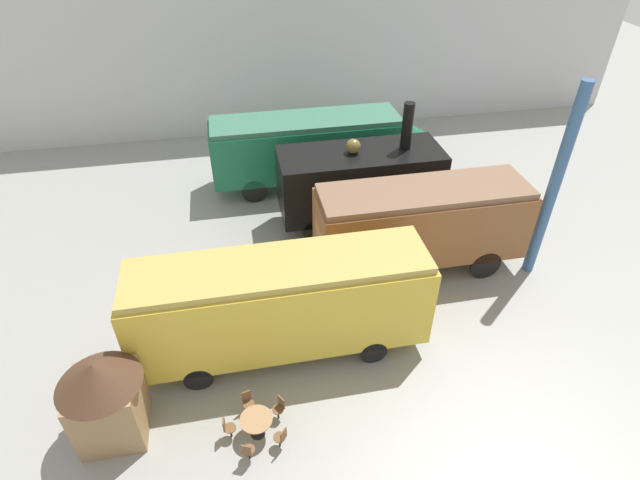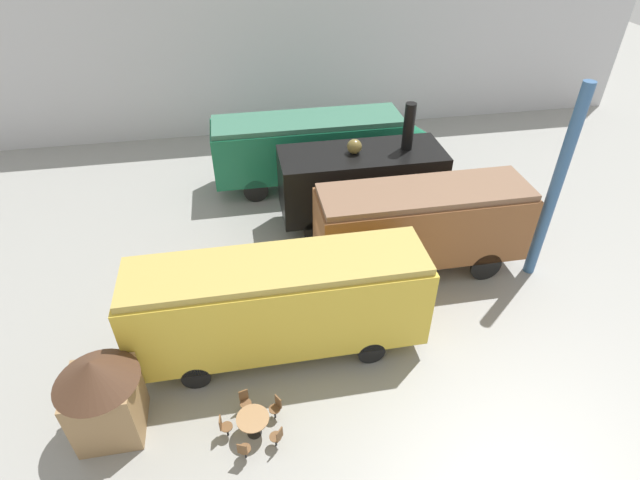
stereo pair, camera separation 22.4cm
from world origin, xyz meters
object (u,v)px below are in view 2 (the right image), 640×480
at_px(visitor_person, 330,291).
at_px(ticket_kiosk, 102,393).
at_px(passenger_coach_wooden, 421,222).
at_px(passenger_coach_vintage, 279,302).
at_px(streamlined_locomotive, 324,144).
at_px(cafe_table_near, 253,421).
at_px(steam_locomotive, 361,180).
at_px(cafe_chair_0, 277,436).

distance_m(visitor_person, ticket_kiosk, 8.32).
height_order(passenger_coach_wooden, visitor_person, passenger_coach_wooden).
relative_size(passenger_coach_vintage, visitor_person, 6.00).
bearing_deg(streamlined_locomotive, cafe_table_near, -108.46).
height_order(passenger_coach_vintage, cafe_table_near, passenger_coach_vintage).
bearing_deg(passenger_coach_wooden, steam_locomotive, 113.13).
height_order(passenger_coach_wooden, passenger_coach_vintage, passenger_coach_vintage).
bearing_deg(passenger_coach_wooden, cafe_table_near, -137.86).
height_order(streamlined_locomotive, passenger_coach_wooden, passenger_coach_wooden).
bearing_deg(cafe_table_near, passenger_coach_wooden, 42.14).
bearing_deg(cafe_chair_0, ticket_kiosk, 23.10).
xyz_separation_m(passenger_coach_wooden, passenger_coach_vintage, (-6.04, -3.40, -0.09)).
height_order(cafe_table_near, visitor_person, visitor_person).
bearing_deg(ticket_kiosk, cafe_table_near, -12.75).
height_order(steam_locomotive, visitor_person, steam_locomotive).
height_order(streamlined_locomotive, steam_locomotive, steam_locomotive).
bearing_deg(visitor_person, steam_locomotive, 65.44).
distance_m(cafe_table_near, cafe_chair_0, 0.86).
bearing_deg(ticket_kiosk, visitor_person, 27.90).
relative_size(passenger_coach_vintage, cafe_chair_0, 11.08).
distance_m(steam_locomotive, ticket_kiosk, 13.49).
bearing_deg(steam_locomotive, cafe_table_near, -119.15).
relative_size(cafe_table_near, ticket_kiosk, 0.32).
relative_size(streamlined_locomotive, cafe_chair_0, 13.23).
height_order(visitor_person, ticket_kiosk, ticket_kiosk).
distance_m(cafe_table_near, visitor_person, 5.79).
xyz_separation_m(cafe_table_near, cafe_chair_0, (0.65, -0.55, -0.11)).
distance_m(passenger_coach_wooden, cafe_chair_0, 9.86).
bearing_deg(cafe_chair_0, visitor_person, -75.21).
distance_m(passenger_coach_wooden, ticket_kiosk, 12.67).
height_order(passenger_coach_vintage, ticket_kiosk, passenger_coach_vintage).
height_order(steam_locomotive, ticket_kiosk, steam_locomotive).
bearing_deg(passenger_coach_vintage, ticket_kiosk, -157.18).
xyz_separation_m(steam_locomotive, cafe_table_near, (-5.69, -10.20, -1.65)).
xyz_separation_m(streamlined_locomotive, cafe_table_near, (-4.74, -14.19, -1.59)).
bearing_deg(ticket_kiosk, passenger_coach_vintage, 22.82).
relative_size(visitor_person, ticket_kiosk, 0.54).
bearing_deg(steam_locomotive, ticket_kiosk, -136.54).
relative_size(passenger_coach_wooden, visitor_person, 5.16).
bearing_deg(cafe_chair_0, cafe_table_near, -0.00).
bearing_deg(visitor_person, streamlined_locomotive, 80.85).
distance_m(streamlined_locomotive, cafe_table_near, 15.04).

